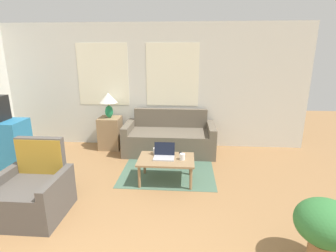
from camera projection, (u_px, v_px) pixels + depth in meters
wall_back at (142, 86)px, 5.62m from camera, size 6.95×0.06×2.60m
rug at (169, 165)px, 4.85m from camera, size 1.59×1.86×0.01m
couch at (170, 139)px, 5.43m from camera, size 1.83×0.85×0.85m
armchair at (33, 193)px, 3.34m from camera, size 0.83×0.79×0.94m
side_table at (110, 133)px, 5.62m from camera, size 0.44×0.44×0.68m
table_lamp at (108, 101)px, 5.43m from camera, size 0.37×0.37×0.52m
coffee_table at (166, 161)px, 4.15m from camera, size 0.88×0.60×0.39m
laptop at (164, 154)px, 4.17m from camera, size 0.33×0.27×0.22m
cup_navy at (156, 151)px, 4.35m from camera, size 0.08×0.08×0.09m
cup_yellow at (182, 157)px, 4.09m from camera, size 0.09×0.09×0.10m
tv_remote at (182, 154)px, 4.30m from camera, size 0.10×0.16×0.02m
potted_plant at (325, 226)px, 2.46m from camera, size 0.57×0.57×0.69m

